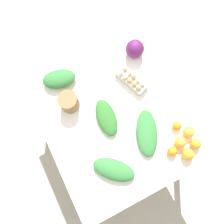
% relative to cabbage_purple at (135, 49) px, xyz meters
% --- Properties ---
extents(ground_plane, '(8.00, 8.00, 0.00)m').
position_rel_cabbage_purple_xyz_m(ground_plane, '(0.35, -0.38, -0.83)').
color(ground_plane, '#B2A899').
extents(dining_table, '(1.26, 1.03, 0.76)m').
position_rel_cabbage_purple_xyz_m(dining_table, '(0.35, -0.38, -0.17)').
color(dining_table, silver).
rests_on(dining_table, ground_plane).
extents(cabbage_purple, '(0.14, 0.14, 0.14)m').
position_rel_cabbage_purple_xyz_m(cabbage_purple, '(0.00, 0.00, 0.00)').
color(cabbage_purple, '#601E5B').
rests_on(cabbage_purple, dining_table).
extents(egg_carton, '(0.27, 0.17, 0.09)m').
position_rel_cabbage_purple_xyz_m(egg_carton, '(0.20, -0.14, -0.03)').
color(egg_carton, beige).
rests_on(egg_carton, dining_table).
extents(paper_bag, '(0.14, 0.14, 0.14)m').
position_rel_cabbage_purple_xyz_m(paper_bag, '(0.16, -0.63, -0.00)').
color(paper_bag, olive).
rests_on(paper_bag, dining_table).
extents(greens_bunch_dandelion, '(0.37, 0.28, 0.06)m').
position_rel_cabbage_purple_xyz_m(greens_bunch_dandelion, '(0.61, -0.23, -0.04)').
color(greens_bunch_dandelion, '#337538').
rests_on(greens_bunch_dandelion, dining_table).
extents(greens_bunch_beet_tops, '(0.21, 0.28, 0.09)m').
position_rel_cabbage_purple_xyz_m(greens_bunch_beet_tops, '(-0.05, -0.62, -0.03)').
color(greens_bunch_beet_tops, '#337538').
rests_on(greens_bunch_beet_tops, dining_table).
extents(greens_bunch_kale, '(0.30, 0.17, 0.07)m').
position_rel_cabbage_purple_xyz_m(greens_bunch_kale, '(0.38, -0.43, -0.04)').
color(greens_bunch_kale, '#2D6B28').
rests_on(greens_bunch_kale, dining_table).
extents(greens_bunch_scallion, '(0.31, 0.31, 0.07)m').
position_rel_cabbage_purple_xyz_m(greens_bunch_scallion, '(0.72, -0.55, -0.03)').
color(greens_bunch_scallion, '#337538').
rests_on(greens_bunch_scallion, dining_table).
extents(orange_0, '(0.07, 0.07, 0.07)m').
position_rel_cabbage_purple_xyz_m(orange_0, '(0.80, -0.13, -0.04)').
color(orange_0, orange).
rests_on(orange_0, dining_table).
extents(orange_1, '(0.07, 0.07, 0.07)m').
position_rel_cabbage_purple_xyz_m(orange_1, '(0.66, -0.01, -0.04)').
color(orange_1, orange).
rests_on(orange_1, dining_table).
extents(orange_2, '(0.08, 0.08, 0.08)m').
position_rel_cabbage_purple_xyz_m(orange_2, '(0.77, -0.05, -0.03)').
color(orange_2, '#F9A833').
rests_on(orange_2, dining_table).
extents(orange_3, '(0.07, 0.07, 0.07)m').
position_rel_cabbage_purple_xyz_m(orange_3, '(0.83, 0.04, -0.03)').
color(orange_3, orange).
rests_on(orange_3, dining_table).
extents(orange_4, '(0.08, 0.08, 0.08)m').
position_rel_cabbage_purple_xyz_m(orange_4, '(0.74, 0.04, -0.03)').
color(orange_4, '#F9A833').
rests_on(orange_4, dining_table).
extents(orange_5, '(0.08, 0.08, 0.08)m').
position_rel_cabbage_purple_xyz_m(orange_5, '(0.87, -0.05, -0.03)').
color(orange_5, orange).
rests_on(orange_5, dining_table).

